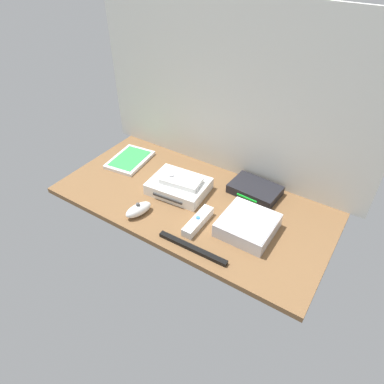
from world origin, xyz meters
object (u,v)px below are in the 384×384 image
Objects in this scene: remote_nunchuk at (138,210)px; sensor_bar at (192,248)px; game_console at (179,186)px; game_case at (130,160)px; network_router at (255,190)px; remote_classic_pad at (181,181)px; mini_computer at (248,225)px; remote_wand at (198,221)px.

sensor_bar is (24.55, -3.67, -1.34)cm from remote_nunchuk.
game_console is 29.29cm from game_case.
remote_nunchuk is at bearing 170.33° from sensor_bar.
remote_classic_pad is at bearing -144.56° from network_router.
remote_classic_pad is (-29.53, 5.03, 2.77)cm from mini_computer.
network_router is 27.27cm from remote_wand.
game_console is 28.31cm from network_router.
sensor_bar is (19.02, -21.81, -4.71)cm from remote_classic_pad.
sensor_bar is (49.07, -27.19, -0.06)cm from game_case.
game_case is at bearing 158.49° from remote_wand.
mini_computer is 0.91× the size of network_router.
remote_wand is 21.12cm from remote_nunchuk.
game_console is 29.89cm from sensor_bar.
remote_nunchuk is at bearing -108.08° from game_console.
game_console is at bearing 167.79° from remote_classic_pad.
network_router is 1.26× the size of remote_wand.
network_router reaches higher than game_case.
remote_nunchuk reaches higher than game_case.
game_console reaches higher than remote_wand.
network_router is at bearing 23.61° from remote_classic_pad.
game_case is at bearing 161.53° from remote_classic_pad.
remote_wand is (44.54, -16.83, 0.75)cm from game_case.
game_case is at bearing 164.65° from game_console.
game_console is 3.46cm from remote_classic_pad.
game_console is 1.08× the size of game_case.
mini_computer reaches higher than remote_nunchuk.
game_case is (-59.59, 10.41, -1.88)cm from mini_computer.
remote_classic_pad is at bearing 140.87° from remote_wand.
remote_classic_pad reaches higher than mini_computer.
network_router is at bearing 108.21° from mini_computer.
game_case is at bearing 170.09° from mini_computer.
remote_classic_pad is (30.06, -5.38, 4.65)cm from game_case.
remote_wand is 0.96× the size of remote_classic_pad.
remote_wand is (15.77, -11.54, -0.69)cm from game_console.
remote_wand is at bearing 112.45° from sensor_bar.
mini_computer is 19.90cm from sensor_bar.
sensor_bar is (-10.51, -16.78, -1.94)cm from mini_computer.
remote_nunchuk reaches higher than sensor_bar.
game_console is at bearing 142.99° from remote_wand.
mini_computer is 0.71× the size of sensor_bar.
remote_classic_pad reaches higher than game_console.
remote_nunchuk is (-28.67, -32.56, 0.34)cm from network_router.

